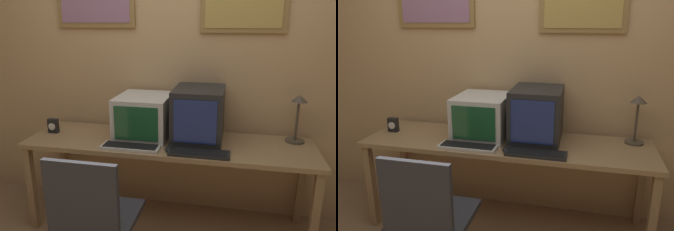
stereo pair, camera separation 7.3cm
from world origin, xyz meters
The scene contains 10 objects.
wall_back centered at (0.00, 1.23, 1.31)m, with size 8.00×0.08×2.60m.
desk centered at (0.00, 0.85, 0.68)m, with size 2.26×0.63×0.76m.
monitor_left centered at (-0.21, 0.92, 0.93)m, with size 0.42×0.46×0.34m.
monitor_right centered at (0.23, 0.92, 0.97)m, with size 0.38×0.47×0.42m.
keyboard_main centered at (-0.24, 0.64, 0.77)m, with size 0.44×0.15×0.03m.
keyboard_side centered at (0.27, 0.63, 0.77)m, with size 0.44×0.14×0.03m.
mouse_near_keyboard centered at (0.05, 0.66, 0.78)m, with size 0.06×0.12×0.04m.
desk_clock centered at (-1.00, 0.85, 0.82)m, with size 0.08×0.05×0.12m.
desk_lamp centered at (0.98, 1.04, 1.00)m, with size 0.14×0.14×0.38m.
office_chair centered at (-0.31, 0.11, 0.41)m, with size 0.50×0.50×0.95m.
Camera 2 is at (0.57, -1.52, 1.68)m, focal length 35.00 mm.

